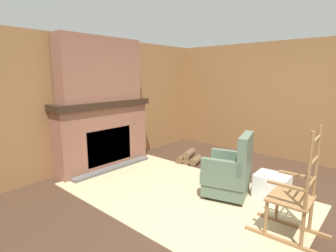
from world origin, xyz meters
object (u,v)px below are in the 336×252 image
oil_lamp_vase (64,97)px  decorative_plate_on_mantel (93,94)px  armchair (230,174)px  storage_case (133,94)px  firewood_stack (189,158)px  rocking_chair (294,201)px  laundry_basket (272,186)px

oil_lamp_vase → decorative_plate_on_mantel: size_ratio=1.17×
armchair → storage_case: 2.68m
storage_case → decorative_plate_on_mantel: 0.94m
firewood_stack → storage_case: size_ratio=2.11×
rocking_chair → laundry_basket: rocking_chair is taller
laundry_basket → storage_case: 3.16m
storage_case → oil_lamp_vase: bearing=-90.0°
armchair → decorative_plate_on_mantel: bearing=-3.2°
firewood_stack → oil_lamp_vase: size_ratio=1.62×
rocking_chair → firewood_stack: 2.63m
rocking_chair → storage_case: size_ratio=5.07×
armchair → oil_lamp_vase: 2.89m
armchair → laundry_basket: size_ratio=2.04×
firewood_stack → laundry_basket: laundry_basket is taller
rocking_chair → decorative_plate_on_mantel: size_ratio=4.53×
storage_case → decorative_plate_on_mantel: bearing=-91.2°
armchair → firewood_stack: bearing=-47.6°
laundry_basket → decorative_plate_on_mantel: size_ratio=1.71×
decorative_plate_on_mantel → rocking_chair: bearing=2.5°
armchair → decorative_plate_on_mantel: (-2.48, -0.56, 1.05)m
storage_case → armchair: bearing=-8.9°
rocking_chair → firewood_stack: rocking_chair is taller
armchair → rocking_chair: 1.06m
armchair → firewood_stack: size_ratio=1.85×
firewood_stack → laundry_basket: (1.80, -0.43, 0.07)m
decorative_plate_on_mantel → firewood_stack: bearing=50.0°
armchair → decorative_plate_on_mantel: size_ratio=3.49×
rocking_chair → laundry_basket: (-0.51, 0.79, -0.24)m
firewood_stack → storage_case: storage_case is taller
oil_lamp_vase → rocking_chair: bearing=11.9°
armchair → firewood_stack: (-1.33, 0.82, -0.25)m
firewood_stack → decorative_plate_on_mantel: bearing=-130.0°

